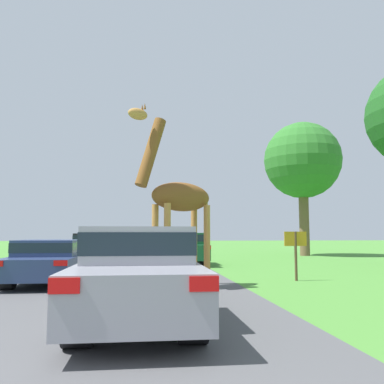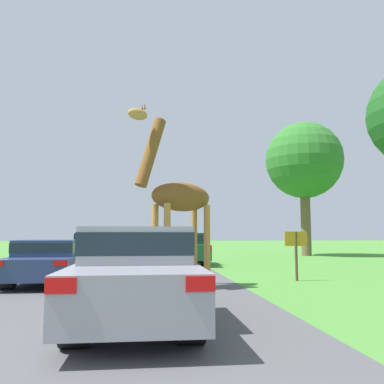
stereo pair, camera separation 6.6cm
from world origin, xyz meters
TOP-DOWN VIEW (x-y plane):
  - road at (0.00, 30.00)m, footprint 6.58×120.00m
  - giraffe_near_road at (1.49, 9.85)m, footprint 2.49×1.76m
  - car_lead_maroon at (0.54, 5.73)m, footprint 1.82×4.66m
  - car_queue_right at (2.54, 18.02)m, footprint 1.71×4.36m
  - car_queue_left at (-2.13, 11.17)m, footprint 1.82×4.02m
  - car_far_ahead at (-1.92, 19.32)m, footprint 1.75×3.95m
  - tree_centre_back at (10.98, 24.47)m, footprint 5.04×5.04m
  - sign_post at (5.24, 11.02)m, footprint 0.70×0.08m

SIDE VIEW (x-z plane):
  - road at x=0.00m, z-range 0.00..0.00m
  - car_queue_left at x=-2.13m, z-range 0.04..1.29m
  - car_far_ahead at x=-1.92m, z-range 0.04..1.48m
  - car_queue_right at x=2.54m, z-range 0.05..1.51m
  - car_lead_maroon at x=0.54m, z-range 0.05..1.58m
  - sign_post at x=5.24m, z-range 0.30..1.79m
  - giraffe_near_road at x=1.49m, z-range -0.05..4.75m
  - tree_centre_back at x=10.98m, z-range 1.82..10.61m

